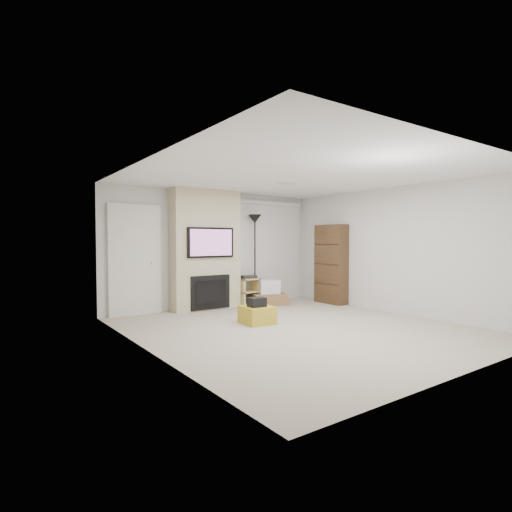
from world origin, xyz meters
TOP-DOWN VIEW (x-y plane):
  - floor at (0.00, 0.00)m, footprint 5.00×5.50m
  - ceiling at (0.00, 0.00)m, footprint 5.00×5.50m
  - wall_back at (0.00, 2.75)m, footprint 5.00×0.00m
  - wall_front at (0.00, -2.75)m, footprint 5.00×0.00m
  - wall_left at (-2.50, 0.00)m, footprint 0.00×5.50m
  - wall_right at (2.50, 0.00)m, footprint 0.00×5.50m
  - hvac_vent at (0.40, 0.80)m, footprint 0.35×0.18m
  - ottoman at (-0.34, 0.69)m, footprint 0.53×0.53m
  - black_bag at (-0.37, 0.65)m, footprint 0.29×0.23m
  - fireplace_wall at (-0.35, 2.54)m, footprint 1.50×0.47m
  - entry_door at (-1.80, 2.71)m, footprint 1.02×0.11m
  - vertical_blinds at (1.40, 2.70)m, footprint 1.98×0.10m
  - floor_lamp at (0.89, 2.50)m, footprint 0.30×0.30m
  - av_stand at (0.64, 2.43)m, footprint 0.45×0.38m
  - box_stack at (1.06, 2.24)m, footprint 0.98×0.85m
  - bookshelf at (2.34, 1.53)m, footprint 0.30×0.80m

SIDE VIEW (x-z plane):
  - floor at x=0.00m, z-range 0.00..0.00m
  - ottoman at x=-0.34m, z-range 0.00..0.30m
  - box_stack at x=1.06m, z-range -0.07..0.49m
  - av_stand at x=0.64m, z-range 0.02..0.68m
  - black_bag at x=-0.37m, z-range 0.30..0.46m
  - bookshelf at x=2.34m, z-range 0.00..1.80m
  - entry_door at x=-1.80m, z-range -0.02..2.12m
  - fireplace_wall at x=-0.35m, z-range -0.01..2.49m
  - wall_back at x=0.00m, z-range 0.00..2.50m
  - wall_front at x=0.00m, z-range 0.00..2.50m
  - wall_left at x=-2.50m, z-range 0.00..2.50m
  - wall_right at x=2.50m, z-range 0.00..2.50m
  - vertical_blinds at x=1.40m, z-range 0.09..2.46m
  - floor_lamp at x=0.89m, z-range 0.58..2.61m
  - hvac_vent at x=0.40m, z-range 2.49..2.50m
  - ceiling at x=0.00m, z-range 2.50..2.50m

